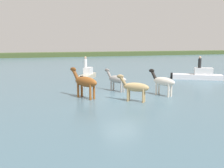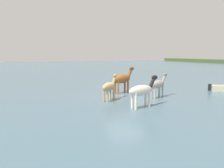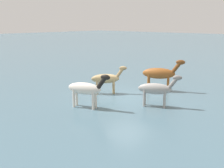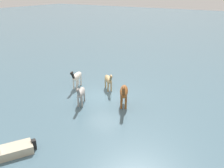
{
  "view_description": "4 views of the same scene",
  "coord_description": "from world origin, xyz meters",
  "px_view_note": "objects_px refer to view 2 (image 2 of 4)",
  "views": [
    {
      "loc": [
        -6.21,
        -15.44,
        3.68
      ],
      "look_at": [
        -0.67,
        0.05,
        0.99
      ],
      "focal_mm": 39.86,
      "sensor_mm": 36.0,
      "label": 1
    },
    {
      "loc": [
        15.59,
        -6.63,
        3.1
      ],
      "look_at": [
        -0.62,
        -0.71,
        0.97
      ],
      "focal_mm": 39.2,
      "sensor_mm": 36.0,
      "label": 2
    },
    {
      "loc": [
        11.59,
        9.11,
        4.29
      ],
      "look_at": [
        0.58,
        -0.68,
        0.73
      ],
      "focal_mm": 41.09,
      "sensor_mm": 36.0,
      "label": 3
    },
    {
      "loc": [
        -10.99,
        15.99,
        8.48
      ],
      "look_at": [
        -0.48,
        -0.47,
        0.97
      ],
      "focal_mm": 40.71,
      "sensor_mm": 36.0,
      "label": 4
    }
  ],
  "objects_px": {
    "horse_dun_straggler": "(109,87)",
    "horse_mid_herd": "(122,79)",
    "horse_pinto_flank": "(158,84)",
    "horse_rear_stallion": "(142,90)"
  },
  "relations": [
    {
      "from": "horse_rear_stallion",
      "to": "horse_dun_straggler",
      "type": "bearing_deg",
      "value": 91.85
    },
    {
      "from": "horse_mid_herd",
      "to": "horse_rear_stallion",
      "type": "xyz_separation_m",
      "value": [
        5.44,
        -1.03,
        -0.12
      ]
    },
    {
      "from": "horse_pinto_flank",
      "to": "horse_mid_herd",
      "type": "relative_size",
      "value": 0.84
    },
    {
      "from": "horse_dun_straggler",
      "to": "horse_mid_herd",
      "type": "xyz_separation_m",
      "value": [
        -2.76,
        2.08,
        0.19
      ]
    },
    {
      "from": "horse_dun_straggler",
      "to": "horse_rear_stallion",
      "type": "distance_m",
      "value": 2.88
    },
    {
      "from": "horse_mid_herd",
      "to": "horse_rear_stallion",
      "type": "height_order",
      "value": "horse_mid_herd"
    },
    {
      "from": "horse_pinto_flank",
      "to": "horse_rear_stallion",
      "type": "bearing_deg",
      "value": -163.21
    },
    {
      "from": "horse_pinto_flank",
      "to": "horse_dun_straggler",
      "type": "bearing_deg",
      "value": 149.87
    },
    {
      "from": "horse_dun_straggler",
      "to": "horse_pinto_flank",
      "type": "distance_m",
      "value": 3.62
    },
    {
      "from": "horse_pinto_flank",
      "to": "horse_rear_stallion",
      "type": "xyz_separation_m",
      "value": [
        2.55,
        -2.56,
        0.06
      ]
    }
  ]
}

